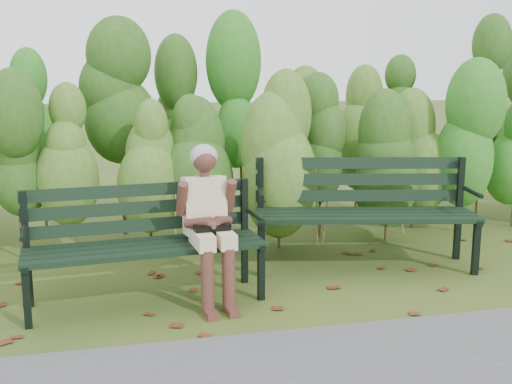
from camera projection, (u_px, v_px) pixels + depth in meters
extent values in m
plane|color=#33491D|center=(265.00, 286.00, 5.09)|extent=(80.00, 80.00, 0.00)
cylinder|color=#47381E|center=(18.00, 219.00, 5.78)|extent=(0.03, 0.03, 0.80)
ellipsoid|color=#2F6C1F|center=(13.00, 153.00, 5.66)|extent=(0.64, 0.64, 1.44)
cylinder|color=#47381E|center=(84.00, 216.00, 5.92)|extent=(0.03, 0.03, 0.80)
ellipsoid|color=#2F6C1F|center=(80.00, 152.00, 5.80)|extent=(0.64, 0.64, 1.44)
cylinder|color=#47381E|center=(146.00, 213.00, 6.05)|extent=(0.03, 0.03, 0.80)
ellipsoid|color=#2F6C1F|center=(144.00, 150.00, 5.93)|extent=(0.64, 0.64, 1.44)
cylinder|color=#47381E|center=(206.00, 210.00, 6.19)|extent=(0.03, 0.03, 0.80)
ellipsoid|color=#2F6C1F|center=(205.00, 148.00, 6.07)|extent=(0.64, 0.64, 1.44)
cylinder|color=#47381E|center=(264.00, 207.00, 6.33)|extent=(0.03, 0.03, 0.80)
ellipsoid|color=#2F6C1F|center=(264.00, 147.00, 6.21)|extent=(0.64, 0.64, 1.44)
cylinder|color=#47381E|center=(319.00, 204.00, 6.46)|extent=(0.03, 0.03, 0.80)
ellipsoid|color=#2F6C1F|center=(320.00, 145.00, 6.34)|extent=(0.64, 0.64, 1.44)
cylinder|color=#47381E|center=(371.00, 202.00, 6.60)|extent=(0.03, 0.03, 0.80)
ellipsoid|color=#2F6C1F|center=(373.00, 144.00, 6.48)|extent=(0.64, 0.64, 1.44)
cylinder|color=#47381E|center=(422.00, 199.00, 6.74)|extent=(0.03, 0.03, 0.80)
ellipsoid|color=#2F6C1F|center=(425.00, 142.00, 6.62)|extent=(0.64, 0.64, 1.44)
cylinder|color=#47381E|center=(470.00, 197.00, 6.87)|extent=(0.03, 0.03, 0.80)
ellipsoid|color=#2F6C1F|center=(474.00, 141.00, 6.76)|extent=(0.64, 0.64, 1.44)
cylinder|color=#47381E|center=(51.00, 185.00, 6.76)|extent=(0.04, 0.04, 1.10)
ellipsoid|color=#295215|center=(46.00, 107.00, 6.59)|extent=(0.70, 0.70, 1.98)
cylinder|color=#47381E|center=(121.00, 183.00, 6.93)|extent=(0.04, 0.04, 1.10)
ellipsoid|color=#295215|center=(118.00, 106.00, 6.76)|extent=(0.70, 0.70, 1.98)
cylinder|color=#47381E|center=(187.00, 180.00, 7.10)|extent=(0.04, 0.04, 1.10)
ellipsoid|color=#295215|center=(186.00, 105.00, 6.94)|extent=(0.70, 0.70, 1.98)
cylinder|color=#47381E|center=(250.00, 178.00, 7.27)|extent=(0.04, 0.04, 1.10)
ellipsoid|color=#295215|center=(250.00, 105.00, 7.11)|extent=(0.70, 0.70, 1.98)
cylinder|color=#47381E|center=(310.00, 175.00, 7.44)|extent=(0.04, 0.04, 1.10)
ellipsoid|color=#295215|center=(312.00, 104.00, 7.28)|extent=(0.70, 0.70, 1.98)
cylinder|color=#47381E|center=(368.00, 173.00, 7.62)|extent=(0.04, 0.04, 1.10)
ellipsoid|color=#295215|center=(370.00, 104.00, 7.45)|extent=(0.70, 0.70, 1.98)
cylinder|color=#47381E|center=(423.00, 171.00, 7.79)|extent=(0.04, 0.04, 1.10)
ellipsoid|color=#295215|center=(426.00, 103.00, 7.62)|extent=(0.70, 0.70, 1.98)
cylinder|color=#47381E|center=(475.00, 169.00, 7.96)|extent=(0.04, 0.04, 1.10)
ellipsoid|color=#295215|center=(480.00, 102.00, 7.80)|extent=(0.70, 0.70, 1.98)
cube|color=#5A2A17|center=(148.00, 297.00, 4.82)|extent=(0.09, 0.07, 0.01)
cube|color=#5A2A17|center=(118.00, 289.00, 5.00)|extent=(0.11, 0.11, 0.01)
cube|color=#5A2A17|center=(494.00, 277.00, 5.32)|extent=(0.10, 0.11, 0.01)
cube|color=#5A2A17|center=(212.00, 351.00, 3.86)|extent=(0.11, 0.11, 0.01)
cube|color=#5A2A17|center=(490.00, 242.00, 6.44)|extent=(0.10, 0.09, 0.01)
cube|color=#5A2A17|center=(297.00, 297.00, 4.83)|extent=(0.11, 0.11, 0.01)
cube|color=#5A2A17|center=(322.00, 250.00, 6.15)|extent=(0.10, 0.11, 0.01)
cube|color=#5A2A17|center=(451.00, 259.00, 5.83)|extent=(0.11, 0.11, 0.01)
cube|color=#5A2A17|center=(74.00, 328.00, 4.22)|extent=(0.08, 0.10, 0.01)
cube|color=#5A2A17|center=(128.00, 266.00, 5.61)|extent=(0.11, 0.11, 0.01)
cube|color=#5A2A17|center=(76.00, 304.00, 4.68)|extent=(0.11, 0.11, 0.01)
cube|color=#5A2A17|center=(275.00, 347.00, 3.93)|extent=(0.10, 0.11, 0.01)
cube|color=#5A2A17|center=(290.00, 282.00, 5.19)|extent=(0.07, 0.09, 0.01)
cube|color=#5A2A17|center=(92.00, 271.00, 5.47)|extent=(0.10, 0.09, 0.01)
cube|color=#5A2A17|center=(349.00, 286.00, 5.07)|extent=(0.08, 0.09, 0.01)
cube|color=#5A2A17|center=(271.00, 337.00, 4.08)|extent=(0.11, 0.11, 0.01)
cube|color=#5A2A17|center=(184.00, 262.00, 5.74)|extent=(0.09, 0.11, 0.01)
cube|color=#5A2A17|center=(28.00, 296.00, 4.85)|extent=(0.11, 0.10, 0.01)
cube|color=#5A2A17|center=(433.00, 267.00, 5.60)|extent=(0.11, 0.10, 0.01)
cube|color=#5A2A17|center=(423.00, 321.00, 4.35)|extent=(0.07, 0.09, 0.01)
cube|color=#5A2A17|center=(71.00, 324.00, 4.29)|extent=(0.09, 0.10, 0.01)
cube|color=#5A2A17|center=(430.00, 265.00, 5.64)|extent=(0.09, 0.10, 0.01)
cube|color=#5A2A17|center=(27.00, 296.00, 4.84)|extent=(0.10, 0.11, 0.01)
cube|color=#5A2A17|center=(224.00, 316.00, 4.44)|extent=(0.09, 0.10, 0.01)
cube|color=black|center=(150.00, 254.00, 4.43)|extent=(1.82, 0.28, 0.04)
cube|color=black|center=(147.00, 250.00, 4.55)|extent=(1.82, 0.28, 0.04)
cube|color=black|center=(145.00, 245.00, 4.67)|extent=(1.82, 0.28, 0.04)
cube|color=black|center=(143.00, 241.00, 4.78)|extent=(1.82, 0.28, 0.04)
cube|color=black|center=(140.00, 225.00, 4.85)|extent=(1.82, 0.23, 0.11)
cube|color=black|center=(139.00, 208.00, 4.84)|extent=(1.82, 0.23, 0.11)
cube|color=black|center=(139.00, 190.00, 4.83)|extent=(1.82, 0.23, 0.11)
cube|color=black|center=(27.00, 298.00, 4.19)|extent=(0.06, 0.06, 0.46)
cube|color=black|center=(27.00, 250.00, 4.55)|extent=(0.06, 0.06, 0.91)
cube|color=black|center=(26.00, 261.00, 4.34)|extent=(0.10, 0.51, 0.04)
cylinder|color=black|center=(23.00, 233.00, 4.25)|extent=(0.07, 0.38, 0.04)
cube|color=black|center=(261.00, 272.00, 4.73)|extent=(0.06, 0.06, 0.46)
cube|color=black|center=(244.00, 231.00, 5.10)|extent=(0.06, 0.06, 0.91)
cube|color=black|center=(253.00, 241.00, 4.88)|extent=(0.10, 0.51, 0.04)
cylinder|color=black|center=(255.00, 215.00, 4.80)|extent=(0.07, 0.38, 0.04)
cube|color=black|center=(370.00, 220.00, 5.29)|extent=(1.99, 0.54, 0.04)
cube|color=black|center=(367.00, 217.00, 5.43)|extent=(1.99, 0.54, 0.04)
cube|color=black|center=(364.00, 213.00, 5.56)|extent=(1.99, 0.54, 0.04)
cube|color=black|center=(361.00, 210.00, 5.70)|extent=(1.99, 0.54, 0.04)
cube|color=black|center=(359.00, 196.00, 5.78)|extent=(1.97, 0.48, 0.12)
cube|color=black|center=(360.00, 179.00, 5.77)|extent=(1.97, 0.48, 0.12)
cube|color=black|center=(360.00, 163.00, 5.75)|extent=(1.97, 0.48, 0.12)
cube|color=black|center=(262.00, 249.00, 5.30)|extent=(0.07, 0.07, 0.50)
cube|color=black|center=(260.00, 210.00, 5.73)|extent=(0.07, 0.07, 1.00)
cube|color=black|center=(261.00, 218.00, 5.48)|extent=(0.17, 0.56, 0.04)
cylinder|color=black|center=(261.00, 193.00, 5.38)|extent=(0.13, 0.42, 0.04)
cube|color=black|center=(476.00, 248.00, 5.34)|extent=(0.07, 0.07, 0.50)
cube|color=black|center=(459.00, 209.00, 5.76)|extent=(0.07, 0.07, 1.00)
cube|color=black|center=(469.00, 217.00, 5.52)|extent=(0.17, 0.56, 0.04)
cylinder|color=black|center=(473.00, 192.00, 5.42)|extent=(0.13, 0.42, 0.04)
cube|color=beige|center=(202.00, 239.00, 4.54)|extent=(0.16, 0.39, 0.12)
cube|color=beige|center=(223.00, 237.00, 4.59)|extent=(0.16, 0.39, 0.12)
cylinder|color=#532D23|center=(208.00, 282.00, 4.45)|extent=(0.11, 0.11, 0.49)
cylinder|color=#532D23|center=(229.00, 280.00, 4.50)|extent=(0.11, 0.11, 0.49)
cube|color=#532D23|center=(210.00, 314.00, 4.42)|extent=(0.10, 0.19, 0.05)
cube|color=#532D23|center=(232.00, 311.00, 4.47)|extent=(0.10, 0.19, 0.05)
cube|color=beige|center=(204.00, 205.00, 4.75)|extent=(0.35, 0.26, 0.47)
cylinder|color=#532D23|center=(204.00, 175.00, 4.69)|extent=(0.08, 0.08, 0.09)
sphere|color=#532D23|center=(204.00, 160.00, 4.66)|extent=(0.19, 0.19, 0.19)
ellipsoid|color=gray|center=(204.00, 157.00, 4.68)|extent=(0.22, 0.21, 0.20)
cylinder|color=#532D23|center=(182.00, 199.00, 4.61)|extent=(0.10, 0.20, 0.28)
cylinder|color=#532D23|center=(230.00, 196.00, 4.73)|extent=(0.10, 0.20, 0.28)
cylinder|color=#532D23|center=(198.00, 223.00, 4.56)|extent=(0.22, 0.23, 0.12)
cylinder|color=#532D23|center=(223.00, 221.00, 4.62)|extent=(0.19, 0.25, 0.12)
sphere|color=#532D23|center=(212.00, 225.00, 4.54)|extent=(0.10, 0.10, 0.10)
cube|color=black|center=(212.00, 233.00, 4.57)|extent=(0.28, 0.14, 0.15)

